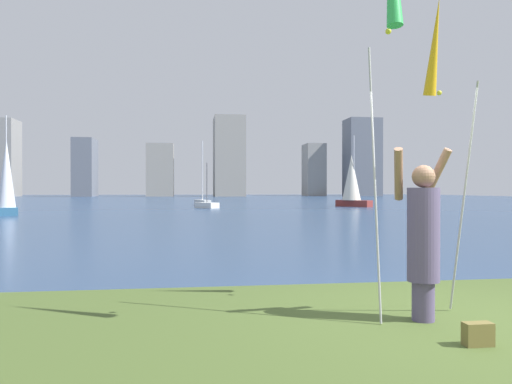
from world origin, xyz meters
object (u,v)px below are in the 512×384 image
object	(u,v)px
sailboat_5	(202,201)
bag	(478,334)
sailboat_3	(6,181)
kite_flag_right	(436,54)
person	(423,235)
sailboat_4	(352,181)
sailboat_1	(207,205)

from	to	relation	value
sailboat_5	bag	bearing A→B (deg)	-87.94
bag	sailboat_3	xyz separation A→B (m)	(-12.35, 23.96, 1.76)
kite_flag_right	sailboat_5	xyz separation A→B (m)	(-1.81, 36.85, -2.74)
sailboat_5	kite_flag_right	bearing A→B (deg)	-87.19
person	sailboat_4	bearing A→B (deg)	59.22
sailboat_1	sailboat_4	bearing A→B (deg)	8.54
person	sailboat_5	size ratio (longest dim) A/B	0.33
sailboat_1	sailboat_3	bearing A→B (deg)	-142.45
sailboat_1	sailboat_5	distance (m)	5.92
sailboat_3	sailboat_4	size ratio (longest dim) A/B	0.94
kite_flag_right	person	bearing A→B (deg)	-126.23
bag	sailboat_1	xyz separation A→B (m)	(-1.22, 32.52, 0.13)
sailboat_1	sailboat_5	world-z (taller)	sailboat_5
bag	sailboat_5	bearing A→B (deg)	92.06
sailboat_4	bag	bearing A→B (deg)	-107.19
sailboat_5	sailboat_1	bearing A→B (deg)	-88.42
sailboat_4	sailboat_3	bearing A→B (deg)	-155.77
sailboat_3	sailboat_5	xyz separation A→B (m)	(10.97, 14.48, -1.51)
person	sailboat_3	bearing A→B (deg)	104.96
bag	sailboat_4	distance (m)	35.95
sailboat_3	kite_flag_right	bearing A→B (deg)	-60.26
sailboat_4	sailboat_5	size ratio (longest dim) A/B	1.03
person	sailboat_1	distance (m)	31.67
sailboat_3	sailboat_5	bearing A→B (deg)	52.85
kite_flag_right	sailboat_3	world-z (taller)	sailboat_3
person	bag	bearing A→B (deg)	-97.37
sailboat_3	sailboat_5	distance (m)	18.23
bag	kite_flag_right	bearing A→B (deg)	74.85
sailboat_4	sailboat_5	bearing A→B (deg)	160.95
kite_flag_right	sailboat_3	bearing A→B (deg)	119.74
kite_flag_right	sailboat_3	size ratio (longest dim) A/B	0.69
bag	sailboat_1	bearing A→B (deg)	92.15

